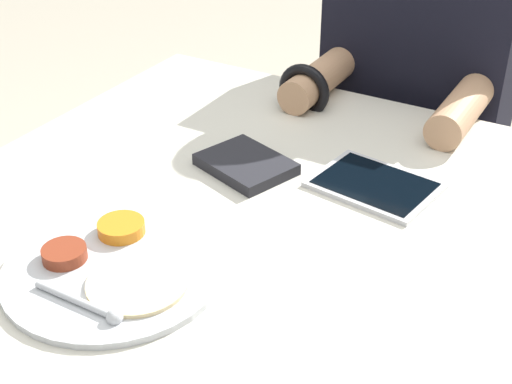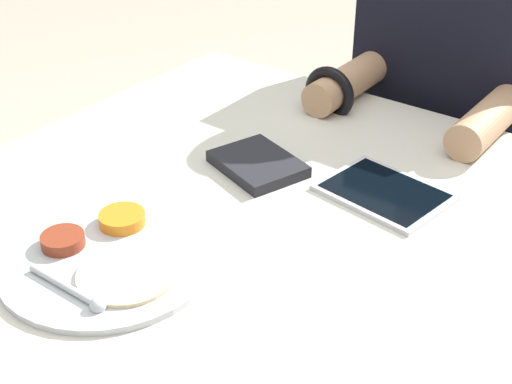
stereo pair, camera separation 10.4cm
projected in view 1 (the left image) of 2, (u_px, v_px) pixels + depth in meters
The scene contains 4 objects.
thali_tray at pixel (113, 267), 0.97m from camera, with size 0.30×0.30×0.03m.
red_notebook at pixel (246, 165), 1.21m from camera, with size 0.18×0.16×0.02m.
tablet_device at pixel (375, 185), 1.17m from camera, with size 0.21×0.17×0.01m.
person_diner at pixel (410, 140), 1.65m from camera, with size 0.40×0.43×1.20m.
Camera 1 is at (0.44, -0.77, 1.33)m, focal length 50.00 mm.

